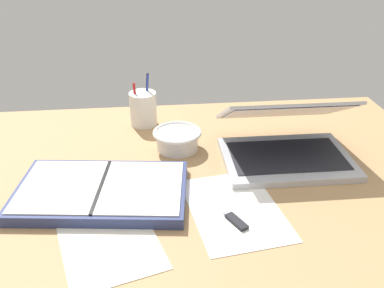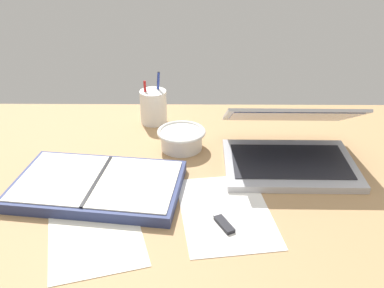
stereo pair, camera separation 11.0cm
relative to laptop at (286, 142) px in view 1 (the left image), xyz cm
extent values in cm
cube|color=tan|center=(-26.40, -9.97, -5.97)|extent=(140.00, 100.00, 2.00)
cube|color=#B7B7BC|center=(-0.02, -2.12, -4.07)|extent=(34.19, 24.58, 1.80)
cube|color=#232328|center=(-0.02, -2.12, -3.05)|extent=(30.05, 17.74, 0.24)
cube|color=#B7B7BC|center=(0.03, 4.00, 7.38)|extent=(34.16, 21.77, 12.76)
cube|color=navy|center=(0.03, 3.58, 7.14)|extent=(31.43, 19.40, 11.14)
cylinder|color=silver|center=(-28.75, 8.33, -2.42)|extent=(11.70, 11.70, 5.11)
torus|color=silver|center=(-28.75, 8.33, 0.13)|extent=(13.76, 13.76, 1.10)
cylinder|color=white|center=(-38.11, 25.54, 0.33)|extent=(8.38, 8.38, 10.62)
cylinder|color=black|center=(-36.84, 27.46, 3.69)|extent=(2.12, 1.67, 15.36)
cylinder|color=#233899|center=(-36.80, 27.43, 3.67)|extent=(2.06, 1.67, 15.32)
cylinder|color=#B21E1E|center=(-40.29, 24.78, 2.53)|extent=(1.25, 2.08, 13.04)
cube|color=navy|center=(-48.25, -13.19, -3.61)|extent=(42.25, 28.88, 2.73)
cube|color=silver|center=(-57.77, -12.00, -2.10)|extent=(21.00, 24.16, 0.30)
cube|color=silver|center=(-38.74, -14.38, -2.10)|extent=(21.00, 24.16, 0.30)
cube|color=black|center=(-48.25, -13.19, -1.95)|extent=(3.53, 21.98, 0.30)
cube|color=#B7B7BC|center=(-35.49, -20.49, -4.37)|extent=(8.87, 4.61, 0.30)
cube|color=#B7B7BC|center=(-35.49, -20.49, -4.67)|extent=(9.13, 1.41, 0.30)
torus|color=#232328|center=(-40.87, -22.73, -4.67)|extent=(3.90, 3.90, 0.70)
torus|color=#232328|center=(-41.32, -20.35, -4.67)|extent=(3.90, 3.90, 0.70)
cube|color=white|center=(-18.00, -21.42, -4.89)|extent=(23.52, 30.87, 0.16)
cube|color=silver|center=(-45.93, -28.54, -4.89)|extent=(25.71, 30.93, 0.16)
cube|color=black|center=(-18.55, -26.60, -4.47)|extent=(4.50, 6.26, 1.00)
cube|color=silver|center=(-20.18, -23.39, -4.47)|extent=(1.61, 1.61, 0.60)
camera|label=1|loc=(-35.79, -98.37, 54.05)|focal=40.00mm
camera|label=2|loc=(-24.85, -98.90, 54.05)|focal=40.00mm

